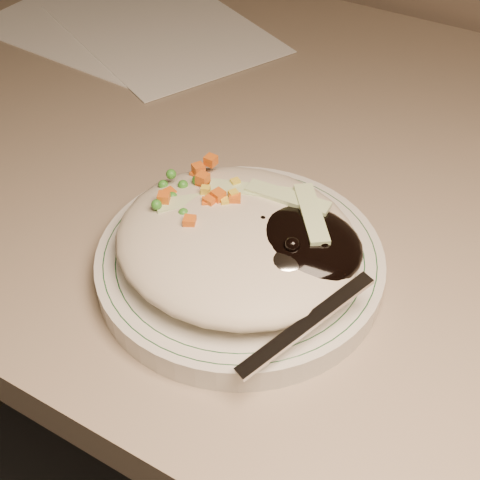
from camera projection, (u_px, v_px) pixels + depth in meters
The scene contains 5 objects.
desk at pixel (377, 324), 0.76m from camera, with size 1.40×0.70×0.74m.
plate at pixel (240, 264), 0.54m from camera, with size 0.23×0.23×0.02m, color silver.
plate_rim at pixel (240, 255), 0.53m from camera, with size 0.22×0.22×0.00m.
meal at pixel (244, 237), 0.51m from camera, with size 0.21×0.19×0.05m.
papers at pixel (134, 27), 0.87m from camera, with size 0.40×0.32×0.00m.
Camera 1 is at (0.11, 0.88, 1.13)m, focal length 50.00 mm.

